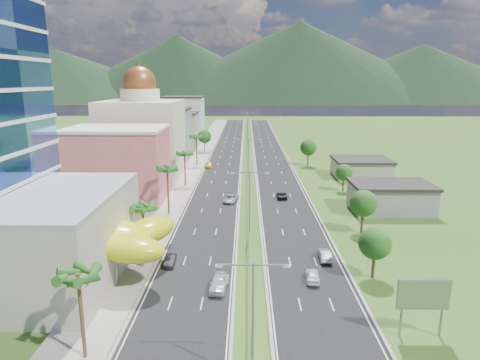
{
  "coord_description": "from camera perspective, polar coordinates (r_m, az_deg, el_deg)",
  "views": [
    {
      "loc": [
        -0.57,
        -56.76,
        25.24
      ],
      "look_at": [
        -1.73,
        21.0,
        7.0
      ],
      "focal_mm": 32.0,
      "sensor_mm": 36.0,
      "label": 1
    }
  ],
  "objects": [
    {
      "name": "car_yellow_far_left",
      "position": [
        126.62,
        -4.12,
        2.0
      ],
      "size": [
        2.17,
        4.74,
        1.34
      ],
      "primitive_type": "imported",
      "rotation": [
        0.0,
        0.0,
        -0.06
      ],
      "color": "gold",
      "rests_on": "road_left"
    },
    {
      "name": "palm_tree_b",
      "position": [
        63.29,
        -12.86,
        -3.83
      ],
      "size": [
        3.6,
        3.6,
        8.1
      ],
      "color": "#47301C",
      "rests_on": "ground"
    },
    {
      "name": "billboard",
      "position": [
        47.37,
        23.26,
        -14.02
      ],
      "size": [
        5.2,
        0.35,
        6.2
      ],
      "color": "gray",
      "rests_on": "ground"
    },
    {
      "name": "pink_shophouse",
      "position": [
        94.57,
        -16.03,
        1.87
      ],
      "size": [
        20.0,
        15.0,
        15.0
      ],
      "primitive_type": "cube",
      "color": "#D65764",
      "rests_on": "ground"
    },
    {
      "name": "palm_tree_d",
      "position": [
        104.36,
        -7.4,
        3.33
      ],
      "size": [
        3.6,
        3.6,
        8.6
      ],
      "color": "#47301C",
      "rests_on": "ground"
    },
    {
      "name": "midrise_grey",
      "position": [
        140.35,
        -10.06,
        5.94
      ],
      "size": [
        16.0,
        15.0,
        16.0
      ],
      "primitive_type": "cube",
      "color": "gray",
      "rests_on": "ground"
    },
    {
      "name": "leafy_tree_rc",
      "position": [
        101.52,
        13.68,
        0.96
      ],
      "size": [
        3.85,
        3.85,
        6.33
      ],
      "color": "#47301C",
      "rests_on": "ground"
    },
    {
      "name": "road_right",
      "position": [
        149.12,
        3.95,
        3.43
      ],
      "size": [
        11.0,
        260.0,
        0.04
      ],
      "primitive_type": "cube",
      "color": "black",
      "rests_on": "ground"
    },
    {
      "name": "shed_far",
      "position": [
        118.13,
        15.84,
        1.45
      ],
      "size": [
        14.0,
        12.0,
        4.4
      ],
      "primitive_type": "cube",
      "color": "gray",
      "rests_on": "ground"
    },
    {
      "name": "car_white_near_left",
      "position": [
        54.15,
        -2.82,
        -13.54
      ],
      "size": [
        2.48,
        5.14,
        1.69
      ],
      "primitive_type": "imported",
      "rotation": [
        0.0,
        0.0,
        -0.1
      ],
      "color": "silver",
      "rests_on": "road_left"
    },
    {
      "name": "motorcycle",
      "position": [
        66.75,
        -9.44,
        -8.61
      ],
      "size": [
        0.75,
        1.92,
        1.2
      ],
      "primitive_type": "imported",
      "rotation": [
        0.0,
        0.0,
        -0.1
      ],
      "color": "black",
      "rests_on": "road_left"
    },
    {
      "name": "streetlight_median_d",
      "position": [
        152.88,
        1.07,
        6.25
      ],
      "size": [
        6.04,
        0.25,
        11.0
      ],
      "color": "gray",
      "rests_on": "ground"
    },
    {
      "name": "palm_tree_a",
      "position": [
        41.56,
        -20.78,
        -12.19
      ],
      "size": [
        3.6,
        3.6,
        9.1
      ],
      "color": "#47301C",
      "rests_on": "ground"
    },
    {
      "name": "streetlight_median_e",
      "position": [
        197.62,
        1.02,
        7.83
      ],
      "size": [
        6.04,
        0.25,
        11.0
      ],
      "color": "gray",
      "rests_on": "ground"
    },
    {
      "name": "leafy_tree_rb",
      "position": [
        74.25,
        16.12,
        -3.01
      ],
      "size": [
        4.55,
        4.55,
        7.47
      ],
      "color": "#47301C",
      "rests_on": "ground"
    },
    {
      "name": "car_dark_far_right",
      "position": [
        93.73,
        5.6,
        -2.05
      ],
      "size": [
        2.18,
        4.67,
        1.29
      ],
      "primitive_type": "imported",
      "rotation": [
        0.0,
        0.0,
        3.14
      ],
      "color": "black",
      "rests_on": "road_right"
    },
    {
      "name": "road_left",
      "position": [
        149.07,
        -1.83,
        3.45
      ],
      "size": [
        11.0,
        260.0,
        0.04
      ],
      "primitive_type": "cube",
      "color": "black",
      "rests_on": "ground"
    },
    {
      "name": "car_dark_left",
      "position": [
        61.58,
        -9.28,
        -10.48
      ],
      "size": [
        1.52,
        3.99,
        1.3
      ],
      "primitive_type": "imported",
      "rotation": [
        0.0,
        0.0,
        0.04
      ],
      "color": "black",
      "rests_on": "road_left"
    },
    {
      "name": "leafy_tree_lfar",
      "position": [
        153.75,
        -4.75,
        5.81
      ],
      "size": [
        4.9,
        4.9,
        8.05
      ],
      "color": "#47301C",
      "rests_on": "ground"
    },
    {
      "name": "car_silver_right",
      "position": [
        63.47,
        11.22,
        -9.75
      ],
      "size": [
        1.65,
        4.45,
        1.45
      ],
      "primitive_type": "imported",
      "rotation": [
        0.0,
        0.0,
        3.11
      ],
      "color": "#9C9EA3",
      "rests_on": "road_right"
    },
    {
      "name": "sidewalk_left",
      "position": [
        149.8,
        -5.47,
        3.46
      ],
      "size": [
        7.0,
        260.0,
        0.12
      ],
      "primitive_type": "cube",
      "color": "gray",
      "rests_on": "ground"
    },
    {
      "name": "car_silver_mid_left",
      "position": [
        90.49,
        -1.25,
        -2.49
      ],
      "size": [
        3.31,
        5.64,
        1.47
      ],
      "primitive_type": "imported",
      "rotation": [
        0.0,
        0.0,
        -0.17
      ],
      "color": "#9FA3A6",
      "rests_on": "road_left"
    },
    {
      "name": "palm_tree_e",
      "position": [
        128.75,
        -5.84,
        5.58
      ],
      "size": [
        3.6,
        3.6,
        9.4
      ],
      "color": "#47301C",
      "rests_on": "ground"
    },
    {
      "name": "streetlight_median_b",
      "position": [
        69.27,
        1.3,
        -2.28
      ],
      "size": [
        6.04,
        0.25,
        11.0
      ],
      "color": "gray",
      "rests_on": "ground"
    },
    {
      "name": "midrise_white",
      "position": [
        184.38,
        -7.47,
        8.04
      ],
      "size": [
        16.0,
        15.0,
        18.0
      ],
      "primitive_type": "cube",
      "color": "silver",
      "rests_on": "ground"
    },
    {
      "name": "leafy_tree_ra",
      "position": [
        58.07,
        17.55,
        -8.08
      ],
      "size": [
        4.2,
        4.2,
        6.9
      ],
      "color": "#47301C",
      "rests_on": "ground"
    },
    {
      "name": "ground",
      "position": [
        62.12,
        1.33,
        -10.78
      ],
      "size": [
        500.0,
        500.0,
        0.0
      ],
      "primitive_type": "plane",
      "color": "#2D5119",
      "rests_on": "ground"
    },
    {
      "name": "lime_canopy",
      "position": [
        59.75,
        -18.33,
        -7.31
      ],
      "size": [
        18.0,
        15.0,
        7.4
      ],
      "color": "#C6C713",
      "rests_on": "ground"
    },
    {
      "name": "mountain_ridge",
      "position": [
        510.99,
        7.78,
        10.25
      ],
      "size": [
        860.0,
        140.0,
        90.0
      ],
      "primitive_type": null,
      "color": "black",
      "rests_on": "ground"
    },
    {
      "name": "midrise_beige",
      "position": [
        162.03,
        -8.6,
        6.41
      ],
      "size": [
        16.0,
        15.0,
        13.0
      ],
      "primitive_type": "cube",
      "color": "gray",
      "rests_on": "ground"
    },
    {
      "name": "streetlight_median_a",
      "position": [
        36.75,
        1.7,
        -17.01
      ],
      "size": [
        6.04,
        0.25,
        11.0
      ],
      "color": "gray",
      "rests_on": "ground"
    },
    {
      "name": "domed_building",
      "position": [
        115.91,
        -12.92,
        5.99
      ],
      "size": [
        20.0,
        20.0,
        28.7
      ],
      "color": "beige",
      "rests_on": "ground"
    },
    {
      "name": "car_white_near_right",
      "position": [
        56.99,
        9.67,
        -12.45
      ],
      "size": [
        2.07,
        4.3,
        1.42
      ],
      "primitive_type": "imported",
      "rotation": [
        0.0,
        0.0,
        3.04
      ],
      "color": "white",
      "rests_on": "road_right"
    },
    {
      "name": "streetlight_median_c",
      "position": [
        108.35,
        1.14,
        3.37
      ],
      "size": [
        6.04,
        0.25,
        11.0
      ],
      "color": "gray",
      "rests_on": "ground"
    },
    {
      "name": "leafy_tree_rd",
      "position": [
        129.61,
        9.11,
        4.31
      ],
      "size": [
        4.9,
        4.9,
        8.05
      ],
      "color": "#47301C",
      "rests_on": "ground"
    },
    {
      "name": "shed_near",
      "position": [
        89.54,
        19.44,
        -2.28
      ],
      "size": [
        15.0,
        10.0,
        5.0
      ],
      "primitive_type": "cube",
      "color": "gray",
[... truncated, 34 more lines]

